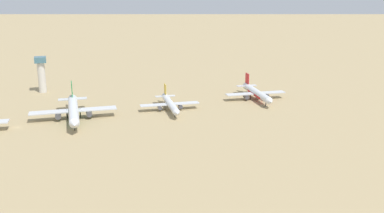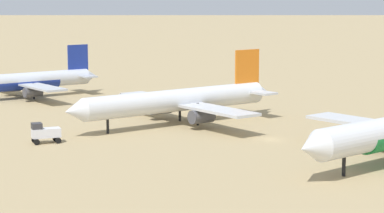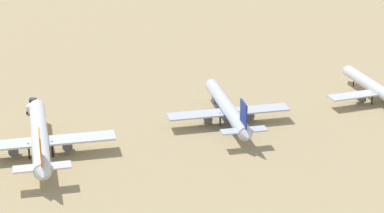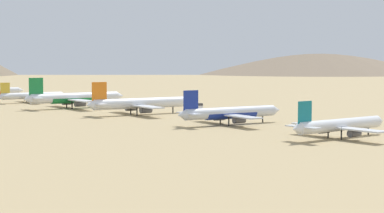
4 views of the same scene
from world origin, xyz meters
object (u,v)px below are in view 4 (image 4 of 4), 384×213
(parked_jet_4, at_px, (31,96))
(service_truck, at_px, (198,107))
(parked_jet_0, at_px, (339,125))
(parked_jet_1, at_px, (230,113))
(parked_jet_2, at_px, (139,104))
(parked_jet_3, at_px, (74,98))

(parked_jet_4, relative_size, service_truck, 7.20)
(parked_jet_0, distance_m, parked_jet_1, 52.70)
(parked_jet_4, bearing_deg, parked_jet_1, -85.20)
(parked_jet_2, bearing_deg, parked_jet_0, -86.73)
(parked_jet_3, height_order, parked_jet_4, parked_jet_3)
(parked_jet_3, bearing_deg, parked_jet_1, -83.89)
(parked_jet_2, distance_m, service_truck, 31.99)
(parked_jet_0, relative_size, parked_jet_1, 0.91)
(service_truck, bearing_deg, parked_jet_2, 177.73)
(parked_jet_4, xyz_separation_m, service_truck, (40.35, -104.97, -1.89))
(parked_jet_2, bearing_deg, parked_jet_1, -85.00)
(service_truck, bearing_deg, parked_jet_0, -103.13)
(parked_jet_1, height_order, parked_jet_2, parked_jet_2)
(parked_jet_1, bearing_deg, parked_jet_4, 94.80)
(parked_jet_1, bearing_deg, parked_jet_3, 96.11)
(parked_jet_3, height_order, service_truck, parked_jet_3)
(parked_jet_4, bearing_deg, parked_jet_0, -86.04)
(parked_jet_3, distance_m, parked_jet_4, 52.09)
(parked_jet_1, xyz_separation_m, parked_jet_4, (-13.58, 161.63, -0.54))
(parked_jet_0, height_order, service_truck, parked_jet_0)
(parked_jet_0, height_order, parked_jet_4, parked_jet_0)
(parked_jet_1, relative_size, parked_jet_4, 1.15)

